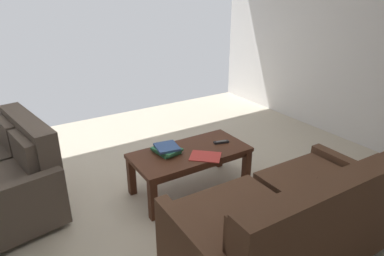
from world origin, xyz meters
The scene contains 8 objects.
ground_plane centered at (0.00, 0.00, 0.00)m, with size 5.92×5.38×0.01m, color beige.
wall_left centered at (-2.96, 0.00, 1.41)m, with size 0.12×5.38×2.81m, color silver.
sofa_main centered at (-0.52, 1.11, 0.37)m, with size 1.73×0.91×0.87m.
loveseat_near centered at (1.23, -0.73, 0.36)m, with size 1.06×1.37×0.87m.
coffee_table centered at (-0.42, -0.13, 0.38)m, with size 1.18×0.58×0.44m.
book_stack centered at (-0.21, -0.23, 0.48)m, with size 0.27×0.32×0.07m.
tv_remote centered at (-0.79, -0.11, 0.45)m, with size 0.17×0.09×0.02m.
loose_magazine centered at (-0.48, 0.05, 0.45)m, with size 0.22×0.29×0.01m, color #C63833.
Camera 1 is at (1.17, 2.44, 1.96)m, focal length 31.66 mm.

